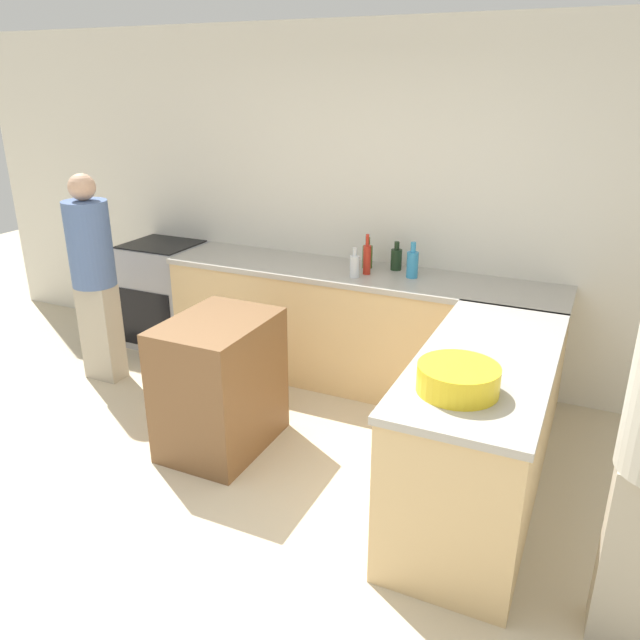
{
  "coord_description": "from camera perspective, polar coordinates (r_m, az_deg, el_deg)",
  "views": [
    {
      "loc": [
        1.66,
        -2.12,
        2.28
      ],
      "look_at": [
        0.22,
        0.96,
        0.97
      ],
      "focal_mm": 35.0,
      "sensor_mm": 36.0,
      "label": 1
    }
  ],
  "objects": [
    {
      "name": "hot_sauce_bottle",
      "position": [
        4.66,
        4.32,
        5.64
      ],
      "size": [
        0.06,
        0.06,
        0.3
      ],
      "color": "red",
      "rests_on": "counter_back"
    },
    {
      "name": "counter_back",
      "position": [
        4.9,
        3.35,
        -0.7
      ],
      "size": [
        3.08,
        0.66,
        0.92
      ],
      "color": "#D6B27A",
      "rests_on": "ground_plane"
    },
    {
      "name": "wall_back",
      "position": [
        4.96,
        5.08,
        10.23
      ],
      "size": [
        8.0,
        0.06,
        2.7
      ],
      "color": "silver",
      "rests_on": "ground_plane"
    },
    {
      "name": "wine_bottle_dark",
      "position": [
        4.8,
        6.99,
        5.59
      ],
      "size": [
        0.08,
        0.08,
        0.22
      ],
      "color": "black",
      "rests_on": "counter_back"
    },
    {
      "name": "island_table",
      "position": [
        4.1,
        -9.11,
        -5.81
      ],
      "size": [
        0.58,
        0.79,
        0.88
      ],
      "color": "brown",
      "rests_on": "ground_plane"
    },
    {
      "name": "dish_soap_bottle",
      "position": [
        4.61,
        8.45,
        5.13
      ],
      "size": [
        0.09,
        0.09,
        0.27
      ],
      "color": "#338CBF",
      "rests_on": "counter_back"
    },
    {
      "name": "range_oven",
      "position": [
        5.82,
        -13.96,
        2.31
      ],
      "size": [
        0.66,
        0.6,
        0.93
      ],
      "color": "#99999E",
      "rests_on": "ground_plane"
    },
    {
      "name": "olive_oil_bottle",
      "position": [
        4.82,
        4.36,
        5.88
      ],
      "size": [
        0.08,
        0.08,
        0.24
      ],
      "color": "#475B1E",
      "rests_on": "counter_back"
    },
    {
      "name": "vinegar_bottle_clear",
      "position": [
        4.58,
        3.18,
        5.0
      ],
      "size": [
        0.07,
        0.07,
        0.22
      ],
      "color": "silver",
      "rests_on": "counter_back"
    },
    {
      "name": "person_by_range",
      "position": [
        5.13,
        -20.0,
        4.12
      ],
      "size": [
        0.33,
        0.33,
        1.64
      ],
      "color": "#ADA38E",
      "rests_on": "ground_plane"
    },
    {
      "name": "ground_plane",
      "position": [
        3.53,
        -10.52,
        -19.58
      ],
      "size": [
        14.0,
        14.0,
        0.0
      ],
      "primitive_type": "plane",
      "color": "beige"
    },
    {
      "name": "mixing_bowl",
      "position": [
        2.97,
        12.51,
        -5.26
      ],
      "size": [
        0.38,
        0.38,
        0.13
      ],
      "color": "yellow",
      "rests_on": "counter_peninsula"
    },
    {
      "name": "counter_peninsula",
      "position": [
        3.61,
        14.36,
        -9.9
      ],
      "size": [
        0.69,
        1.71,
        0.92
      ],
      "color": "#D6B27A",
      "rests_on": "ground_plane"
    }
  ]
}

